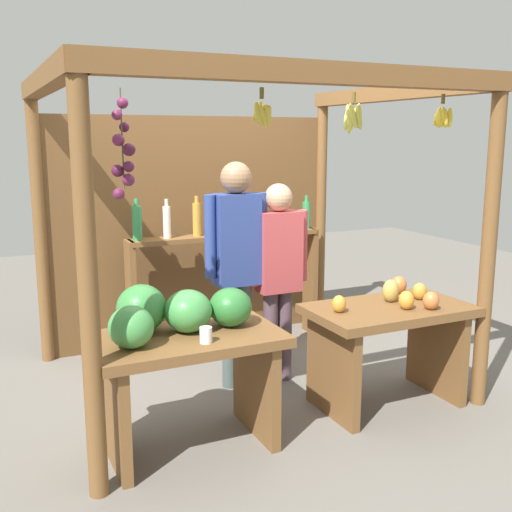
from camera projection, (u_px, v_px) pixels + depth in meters
ground_plane at (244, 379)px, 4.68m from camera, size 12.00×12.00×0.00m
market_stall at (220, 200)px, 4.82m from camera, size 2.73×2.26×2.23m
fruit_counter_left at (181, 343)px, 3.55m from camera, size 1.10×0.67×0.99m
fruit_counter_right at (389, 332)px, 4.17m from camera, size 1.10×0.64×0.86m
bottle_shelf_unit at (226, 256)px, 5.32m from camera, size 1.75×0.22×1.34m
vendor_man at (236, 254)px, 4.38m from camera, size 0.48×0.22×1.66m
vendor_woman at (278, 266)px, 4.50m from camera, size 0.48×0.20×1.50m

